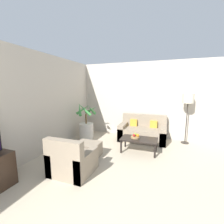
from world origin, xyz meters
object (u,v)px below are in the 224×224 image
potted_palm (86,127)px  sofa_loveseat (142,132)px  fruit_bowl (135,137)px  apple_red (134,135)px  armchair (72,161)px  coffee_table (139,140)px  floor_lamp (188,101)px  orange_fruit (138,135)px  apple_green (135,134)px  ottoman (88,149)px

potted_palm → sofa_loveseat: (1.91, 0.48, -0.12)m
fruit_bowl → apple_red: 0.07m
armchair → coffee_table: bearing=53.4°
floor_lamp → armchair: size_ratio=1.96×
fruit_bowl → orange_fruit: size_ratio=2.92×
fruit_bowl → armchair: size_ratio=0.29×
potted_palm → apple_green: bearing=-13.4°
floor_lamp → coffee_table: size_ratio=1.62×
orange_fruit → apple_red: bearing=-169.4°
coffee_table → apple_green: (-0.13, 0.08, 0.14)m
potted_palm → sofa_loveseat: potted_palm is taller
sofa_loveseat → armchair: bearing=-113.3°
potted_palm → floor_lamp: (3.26, 0.67, 0.97)m
armchair → sofa_loveseat: bearing=66.7°
ottoman → orange_fruit: bearing=31.7°
fruit_bowl → orange_fruit: (0.07, 0.00, 0.06)m
apple_red → orange_fruit: 0.10m
armchair → ottoman: bearing=95.4°
floor_lamp → fruit_bowl: bearing=-140.4°
sofa_loveseat → floor_lamp: 1.75m
floor_lamp → coffee_table: 2.05m
apple_red → floor_lamp: bearing=39.5°
sofa_loveseat → potted_palm: bearing=-165.8°
sofa_loveseat → armchair: 2.76m
fruit_bowl → armchair: 1.86m
armchair → orange_fruit: bearing=54.6°
floor_lamp → apple_green: 2.02m
floor_lamp → apple_red: floor_lamp is taller
sofa_loveseat → armchair: sofa_loveseat is taller
ottoman → apple_green: bearing=36.1°
floor_lamp → apple_green: (-1.43, -1.10, -0.90)m
armchair → ottoman: (-0.08, 0.82, -0.08)m
sofa_loveseat → coffee_table: size_ratio=1.55×
apple_red → sofa_loveseat: bearing=84.6°
sofa_loveseat → coffee_table: (0.05, -1.00, 0.05)m
coffee_table → orange_fruit: orange_fruit is taller
apple_green → ottoman: bearing=-143.9°
floor_lamp → apple_green: size_ratio=19.30×
potted_palm → orange_fruit: potted_palm is taller
apple_red → armchair: size_ratio=0.09×
fruit_bowl → apple_red: apple_red is taller
apple_green → orange_fruit: size_ratio=1.01×
potted_palm → ottoman: (0.74, -1.23, -0.22)m
sofa_loveseat → fruit_bowl: bearing=-93.8°
apple_red → ottoman: size_ratio=0.12×
apple_green → orange_fruit: 0.11m
fruit_bowl → orange_fruit: orange_fruit is taller
floor_lamp → ottoman: bearing=-143.0°
apple_green → coffee_table: bearing=-33.4°
coffee_table → orange_fruit: size_ratio=12.03×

